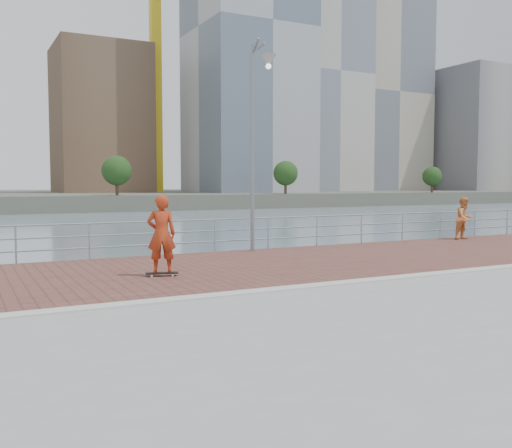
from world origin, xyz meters
name	(u,v)px	position (x,y,z in m)	size (l,w,h in m)	color
water	(298,378)	(0.00, 0.00, -2.00)	(400.00, 400.00, 0.00)	slate
seawall	(483,416)	(0.00, -5.00, -1.00)	(40.00, 24.00, 2.00)	gray
brick_lane	(229,267)	(0.00, 3.60, 0.01)	(40.00, 6.80, 0.02)	brown
curb	(298,288)	(0.00, 0.00, 0.03)	(40.00, 0.40, 0.06)	#B7B5AD
guardrail	(185,233)	(0.00, 7.00, 0.69)	(39.06, 0.06, 1.13)	#8C9EA8
street_lamp	(259,108)	(2.21, 6.01, 4.74)	(0.49, 1.41, 6.67)	gray
skateboard	(162,273)	(-2.14, 2.92, 0.09)	(0.82, 0.40, 0.09)	black
skateboarder	(161,234)	(-2.14, 2.92, 1.07)	(0.70, 0.46, 1.92)	#AB3416
bystander	(464,218)	(11.79, 6.16, 0.89)	(0.84, 0.66, 1.74)	#DC8340
tower_crane	(143,28)	(27.36, 104.00, 33.50)	(47.00, 2.00, 50.70)	gold
skyline	(158,76)	(30.58, 104.27, 24.35)	(233.00, 41.00, 66.57)	#ADA38E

